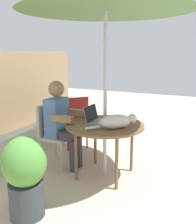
{
  "coord_description": "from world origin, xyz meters",
  "views": [
    {
      "loc": [
        -2.92,
        -1.32,
        1.62
      ],
      "look_at": [
        0.0,
        0.1,
        0.86
      ],
      "focal_mm": 41.7,
      "sensor_mm": 36.0,
      "label": 1
    }
  ],
  "objects": [
    {
      "name": "planter_wall_low",
      "position": [
        0.0,
        1.38,
        0.22
      ],
      "size": [
        4.52,
        0.2,
        0.45
      ],
      "primitive_type": "cube",
      "color": "beige",
      "rests_on": "ground"
    },
    {
      "name": "cat",
      "position": [
        -0.09,
        -0.2,
        0.79
      ],
      "size": [
        0.47,
        0.51,
        0.17
      ],
      "color": "silver",
      "rests_on": "patio_table"
    },
    {
      "name": "person_seated",
      "position": [
        0.0,
        0.67,
        0.69
      ],
      "size": [
        0.48,
        0.48,
        1.23
      ],
      "color": "#4C72A5",
      "rests_on": "ground"
    },
    {
      "name": "chair_empty",
      "position": [
        0.6,
        0.73,
        0.52
      ],
      "size": [
        0.56,
        0.56,
        0.89
      ],
      "color": "maroon",
      "rests_on": "ground"
    },
    {
      "name": "laptop",
      "position": [
        0.04,
        0.17,
        0.77
      ],
      "size": [
        0.3,
        0.25,
        0.21
      ],
      "color": "gray",
      "rests_on": "patio_table"
    },
    {
      "name": "potted_plant_corner",
      "position": [
        -1.14,
        0.34,
        0.45
      ],
      "size": [
        0.43,
        0.43,
        0.83
      ],
      "color": "#33383D",
      "rests_on": "ground"
    },
    {
      "name": "ground_plane",
      "position": [
        0.0,
        0.0,
        0.0
      ],
      "size": [
        14.0,
        14.0,
        0.0
      ],
      "primitive_type": "plane",
      "color": "#BCAD93"
    },
    {
      "name": "patio_table",
      "position": [
        0.0,
        0.0,
        0.65
      ],
      "size": [
        1.01,
        1.01,
        0.71
      ],
      "color": "brown",
      "rests_on": "ground"
    },
    {
      "name": "potted_plant_by_chair",
      "position": [
        1.06,
        1.17,
        0.44
      ],
      "size": [
        0.53,
        0.53,
        0.81
      ],
      "color": "#33383D",
      "rests_on": "ground"
    },
    {
      "name": "chair_occupied",
      "position": [
        0.0,
        0.83,
        0.52
      ],
      "size": [
        0.4,
        0.4,
        0.89
      ],
      "color": "#B2A899",
      "rests_on": "ground"
    }
  ]
}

